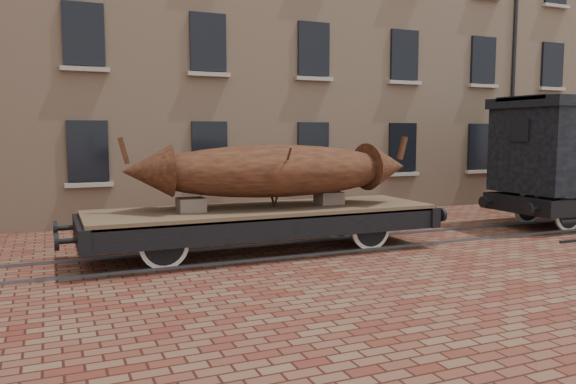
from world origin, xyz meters
name	(u,v)px	position (x,y,z in m)	size (l,w,h in m)	color
ground	(364,244)	(0.00, 0.00, 0.00)	(90.00, 90.00, 0.00)	#57241A
warehouse_cream	(304,29)	(3.00, 9.99, 7.00)	(40.00, 10.19, 14.00)	#D3AC88
rail_track	(364,242)	(0.00, 0.00, 0.03)	(30.00, 1.52, 0.06)	#59595E
flatcar_wagon	(264,217)	(-2.63, 0.00, 0.82)	(8.75, 2.37, 1.32)	brown
iron_boat	(274,171)	(-2.37, 0.00, 1.86)	(6.70, 2.34, 1.60)	brown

